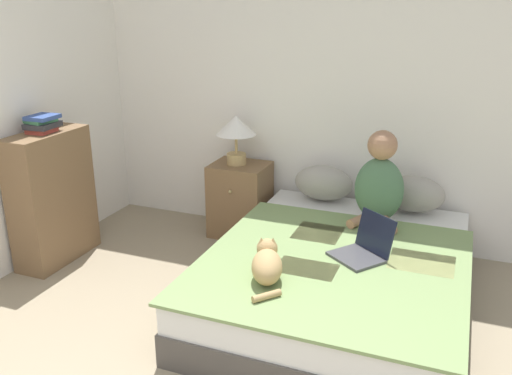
# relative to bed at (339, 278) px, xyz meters

# --- Properties ---
(wall_back) EXTENTS (5.26, 0.05, 2.55)m
(wall_back) POSITION_rel_bed_xyz_m (-0.30, 1.13, 1.07)
(wall_back) COLOR white
(wall_back) RESTS_ON ground_plane
(bed) EXTENTS (1.63, 2.11, 0.41)m
(bed) POSITION_rel_bed_xyz_m (0.00, 0.00, 0.00)
(bed) COLOR #4C4742
(bed) RESTS_ON ground_plane
(pillow_near) EXTENTS (0.48, 0.29, 0.29)m
(pillow_near) POSITION_rel_bed_xyz_m (-0.36, 0.89, 0.35)
(pillow_near) COLOR gray
(pillow_near) RESTS_ON bed
(pillow_far) EXTENTS (0.48, 0.29, 0.29)m
(pillow_far) POSITION_rel_bed_xyz_m (0.36, 0.89, 0.35)
(pillow_far) COLOR gray
(pillow_far) RESTS_ON bed
(person_sitting) EXTENTS (0.37, 0.36, 0.69)m
(person_sitting) POSITION_rel_bed_xyz_m (0.14, 0.59, 0.51)
(person_sitting) COLOR #476B4C
(person_sitting) RESTS_ON bed
(cat_tabby) EXTENTS (0.28, 0.51, 0.20)m
(cat_tabby) POSITION_rel_bed_xyz_m (-0.32, -0.54, 0.30)
(cat_tabby) COLOR tan
(cat_tabby) RESTS_ON bed
(laptop_open) EXTENTS (0.43, 0.43, 0.27)m
(laptop_open) POSITION_rel_bed_xyz_m (0.16, -0.05, 0.26)
(laptop_open) COLOR #424247
(laptop_open) RESTS_ON bed
(nightstand) EXTENTS (0.48, 0.43, 0.64)m
(nightstand) POSITION_rel_bed_xyz_m (-1.09, 0.85, 0.12)
(nightstand) COLOR brown
(nightstand) RESTS_ON ground_plane
(table_lamp) EXTENTS (0.34, 0.34, 0.42)m
(table_lamp) POSITION_rel_bed_xyz_m (-1.12, 0.85, 0.74)
(table_lamp) COLOR tan
(table_lamp) RESTS_ON nightstand
(bookshelf) EXTENTS (0.29, 0.69, 1.04)m
(bookshelf) POSITION_rel_bed_xyz_m (-2.26, -0.13, 0.32)
(bookshelf) COLOR brown
(bookshelf) RESTS_ON ground_plane
(book_stack_top) EXTENTS (0.21, 0.24, 0.13)m
(book_stack_top) POSITION_rel_bed_xyz_m (-2.26, -0.14, 0.90)
(book_stack_top) COLOR #B24238
(book_stack_top) RESTS_ON bookshelf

